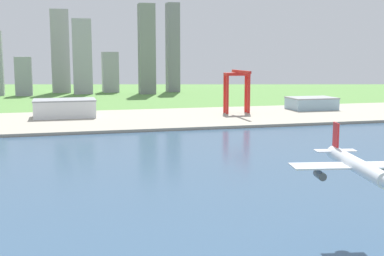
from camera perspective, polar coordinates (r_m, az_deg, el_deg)
name	(u,v)px	position (r m, az deg, el deg)	size (l,w,h in m)	color
ground_plane	(160,166)	(282.26, -3.54, -4.19)	(2400.00, 2400.00, 0.00)	#588C41
water_bay	(187,194)	(225.39, -0.60, -7.40)	(840.00, 360.00, 0.15)	#385675
industrial_pier	(120,120)	(467.36, -8.01, 0.91)	(840.00, 140.00, 2.50)	#A59E8C
airplane_landing	(357,166)	(162.12, 17.83, -4.01)	(39.15, 45.04, 14.85)	silver
port_crane_red	(238,82)	(501.47, 5.09, 5.10)	(24.45, 47.27, 42.20)	red
warehouse_main	(65,108)	(487.19, -13.96, 2.17)	(55.97, 35.14, 16.35)	white
warehouse_annex	(311,103)	(551.08, 13.14, 2.70)	(47.25, 33.33, 12.69)	#99BCD1
distant_skyline	(77,55)	(795.75, -12.63, 7.91)	(316.36, 81.69, 140.63)	#939796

